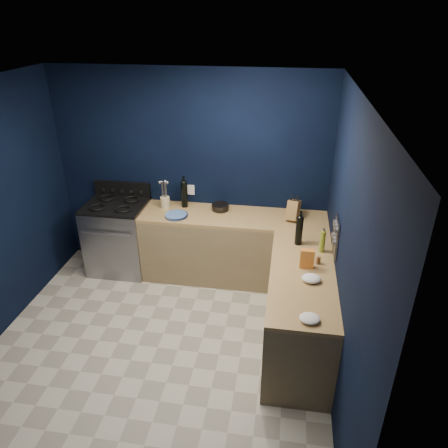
% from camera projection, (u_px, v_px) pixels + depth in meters
% --- Properties ---
extents(floor, '(3.50, 3.50, 0.02)m').
position_uv_depth(floor, '(158.00, 348.00, 4.44)').
color(floor, '#BCB8A4').
rests_on(floor, ground).
extents(ceiling, '(3.50, 3.50, 0.02)m').
position_uv_depth(ceiling, '(133.00, 92.00, 3.24)').
color(ceiling, silver).
rests_on(ceiling, ground).
extents(wall_back, '(3.50, 0.02, 2.60)m').
position_uv_depth(wall_back, '(191.00, 173.00, 5.39)').
color(wall_back, black).
rests_on(wall_back, ground).
extents(wall_right, '(0.02, 3.50, 2.60)m').
position_uv_depth(wall_right, '(346.00, 256.00, 3.60)').
color(wall_right, black).
rests_on(wall_right, ground).
extents(wall_front, '(3.50, 0.02, 2.60)m').
position_uv_depth(wall_front, '(46.00, 397.00, 2.30)').
color(wall_front, black).
rests_on(wall_front, ground).
extents(cab_back, '(2.30, 0.63, 0.86)m').
position_uv_depth(cab_back, '(233.00, 248.00, 5.42)').
color(cab_back, '#897451').
rests_on(cab_back, floor).
extents(top_back, '(2.30, 0.63, 0.04)m').
position_uv_depth(top_back, '(233.00, 217.00, 5.21)').
color(top_back, brown).
rests_on(top_back, cab_back).
extents(cab_right, '(0.63, 1.67, 0.86)m').
position_uv_depth(cab_right, '(299.00, 312.00, 4.29)').
color(cab_right, '#897451').
rests_on(cab_right, floor).
extents(top_right, '(0.63, 1.67, 0.04)m').
position_uv_depth(top_right, '(303.00, 275.00, 4.08)').
color(top_right, brown).
rests_on(top_right, cab_right).
extents(gas_range, '(0.76, 0.66, 0.92)m').
position_uv_depth(gas_range, '(119.00, 238.00, 5.60)').
color(gas_range, gray).
rests_on(gas_range, floor).
extents(oven_door, '(0.59, 0.02, 0.42)m').
position_uv_depth(oven_door, '(110.00, 250.00, 5.33)').
color(oven_door, black).
rests_on(oven_door, gas_range).
extents(cooktop, '(0.76, 0.66, 0.03)m').
position_uv_depth(cooktop, '(115.00, 205.00, 5.38)').
color(cooktop, black).
rests_on(cooktop, gas_range).
extents(backguard, '(0.76, 0.06, 0.20)m').
position_uv_depth(backguard, '(123.00, 189.00, 5.60)').
color(backguard, black).
rests_on(backguard, gas_range).
extents(spice_panel, '(0.02, 0.28, 0.38)m').
position_uv_depth(spice_panel, '(336.00, 237.00, 4.14)').
color(spice_panel, gray).
rests_on(spice_panel, wall_right).
extents(wall_outlet, '(0.09, 0.02, 0.13)m').
position_uv_depth(wall_outlet, '(191.00, 190.00, 5.47)').
color(wall_outlet, white).
rests_on(wall_outlet, wall_back).
extents(plate_stack, '(0.35, 0.35, 0.03)m').
position_uv_depth(plate_stack, '(176.00, 215.00, 5.17)').
color(plate_stack, '#4859AE').
rests_on(plate_stack, top_back).
extents(ramekin, '(0.13, 0.13, 0.04)m').
position_uv_depth(ramekin, '(166.00, 201.00, 5.54)').
color(ramekin, white).
rests_on(ramekin, top_back).
extents(utensil_crock, '(0.13, 0.13, 0.15)m').
position_uv_depth(utensil_crock, '(165.00, 202.00, 5.38)').
color(utensil_crock, beige).
rests_on(utensil_crock, top_back).
extents(wine_bottle_back, '(0.11, 0.11, 0.33)m').
position_uv_depth(wine_bottle_back, '(184.00, 195.00, 5.36)').
color(wine_bottle_back, black).
rests_on(wine_bottle_back, top_back).
extents(lemon_basket, '(0.24, 0.24, 0.08)m').
position_uv_depth(lemon_basket, '(220.00, 207.00, 5.32)').
color(lemon_basket, black).
rests_on(lemon_basket, top_back).
extents(knife_block, '(0.19, 0.30, 0.29)m').
position_uv_depth(knife_block, '(293.00, 210.00, 5.07)').
color(knife_block, brown).
rests_on(knife_block, top_back).
extents(wine_bottle_right, '(0.09, 0.09, 0.31)m').
position_uv_depth(wine_bottle_right, '(299.00, 231.00, 4.51)').
color(wine_bottle_right, black).
rests_on(wine_bottle_right, top_right).
extents(oil_bottle, '(0.07, 0.07, 0.24)m').
position_uv_depth(oil_bottle, '(322.00, 241.00, 4.38)').
color(oil_bottle, olive).
rests_on(oil_bottle, top_right).
extents(spice_jar_near, '(0.05, 0.05, 0.10)m').
position_uv_depth(spice_jar_near, '(306.00, 256.00, 4.27)').
color(spice_jar_near, olive).
rests_on(spice_jar_near, top_right).
extents(spice_jar_far, '(0.05, 0.05, 0.08)m').
position_uv_depth(spice_jar_far, '(318.00, 260.00, 4.21)').
color(spice_jar_far, olive).
rests_on(spice_jar_far, top_right).
extents(crouton_bag, '(0.14, 0.06, 0.20)m').
position_uv_depth(crouton_bag, '(307.00, 259.00, 4.12)').
color(crouton_bag, '#BC2538').
rests_on(crouton_bag, top_right).
extents(towel_front, '(0.22, 0.20, 0.06)m').
position_uv_depth(towel_front, '(311.00, 278.00, 3.94)').
color(towel_front, white).
rests_on(towel_front, top_right).
extents(towel_end, '(0.21, 0.20, 0.05)m').
position_uv_depth(towel_end, '(310.00, 318.00, 3.44)').
color(towel_end, white).
rests_on(towel_end, top_right).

